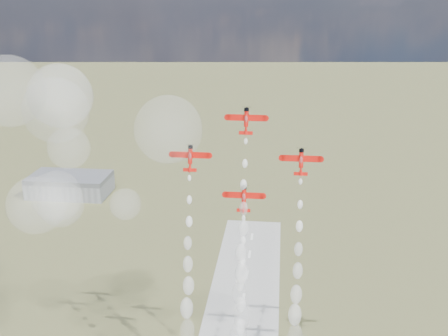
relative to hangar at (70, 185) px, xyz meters
name	(u,v)px	position (x,y,z in m)	size (l,w,h in m)	color
hangar	(70,185)	(0.00, 0.00, 0.00)	(50.00, 28.00, 13.00)	gray
plane_lead	(246,120)	(123.38, -159.01, 82.27)	(10.84, 4.11, 7.61)	red
plane_left	(190,158)	(107.65, -161.76, 71.61)	(10.84, 4.11, 7.61)	red
plane_right	(301,161)	(139.10, -161.76, 71.61)	(10.84, 4.11, 7.61)	red
plane_slot	(244,198)	(123.38, -164.50, 60.96)	(10.84, 4.11, 7.61)	red
smoke_trail_lead	(240,297)	(123.24, -171.70, 33.16)	(5.80, 17.09, 57.81)	white
smoke_trail_left	(187,332)	(107.78, -174.29, 21.86)	(5.77, 16.91, 58.50)	white
drifted_smoke_cloud	(63,130)	(66.46, -152.31, 76.07)	(70.11, 38.73, 55.99)	white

